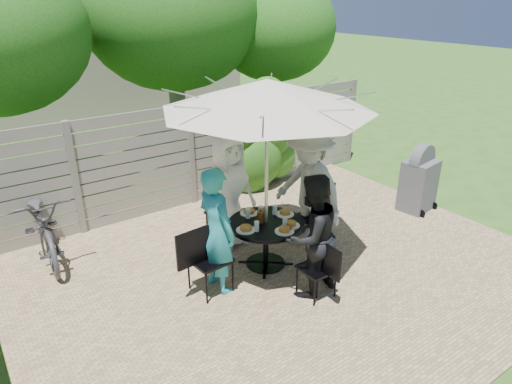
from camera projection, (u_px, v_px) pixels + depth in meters
backyard_envelope at (69, 29)px, 12.89m from camera, size 60.00×60.00×5.00m
patio_table at (266, 235)px, 6.31m from camera, size 1.14×1.14×0.68m
umbrella at (267, 95)px, 5.53m from camera, size 2.95×2.95×2.61m
chair_back at (224, 223)px, 7.06m from camera, size 0.50×0.71×0.95m
person_back at (229, 191)px, 6.73m from camera, size 0.91×0.64×1.76m
chair_left at (209, 272)px, 5.81m from camera, size 0.72×0.50×0.97m
person_left at (217, 231)px, 5.67m from camera, size 0.46×0.65×1.69m
chair_front at (317, 280)px, 5.74m from camera, size 0.40×0.60×0.83m
person_front at (311, 236)px, 5.60m from camera, size 0.84×0.69×1.62m
chair_right at (313, 227)px, 6.97m from camera, size 0.66×0.44×0.91m
person_right at (309, 189)px, 6.63m from camera, size 0.81×1.28×1.88m
plate_back at (249, 212)px, 6.47m from camera, size 0.26×0.26×0.06m
plate_left at (246, 229)px, 6.01m from camera, size 0.26×0.26×0.06m
plate_front at (284, 230)px, 5.97m from camera, size 0.26×0.26×0.06m
plate_right at (285, 213)px, 6.44m from camera, size 0.26×0.26×0.06m
plate_extra at (291, 224)px, 6.12m from camera, size 0.24×0.24×0.06m
glass_back at (248, 214)px, 6.32m from camera, size 0.07×0.07×0.14m
glass_left at (257, 226)px, 5.97m from camera, size 0.07×0.07×0.14m
glass_front at (285, 222)px, 6.09m from camera, size 0.07×0.07×0.14m
glass_right at (275, 210)px, 6.43m from camera, size 0.07×0.07×0.14m
syrup_jug at (260, 217)px, 6.20m from camera, size 0.09×0.09×0.16m
coffee_cup at (261, 211)px, 6.42m from camera, size 0.08×0.08×0.12m
bicycle at (43, 223)px, 6.54m from camera, size 0.81×2.02×1.04m
bbq_grill at (419, 181)px, 7.94m from camera, size 0.66×0.55×1.22m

